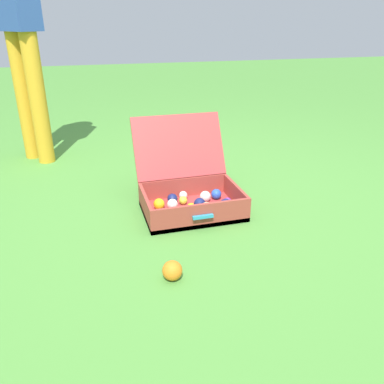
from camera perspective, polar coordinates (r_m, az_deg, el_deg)
The scene contains 4 objects.
ground_plane at distance 2.31m, azimuth 0.49°, elevation -2.10°, with size 16.00×16.00×0.00m, color #4C8C38.
open_suitcase at distance 2.25m, azimuth -0.54°, elevation 0.19°, with size 0.54×0.60×0.48m.
stray_ball_on_grass at distance 1.68m, azimuth -2.87°, elevation -11.29°, with size 0.09×0.09×0.09m, color orange.
bystander_person at distance 3.16m, azimuth -23.89°, elevation 21.82°, with size 0.33×0.36×1.73m.
Camera 1 is at (-0.59, -1.99, 1.01)m, focal length 36.82 mm.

